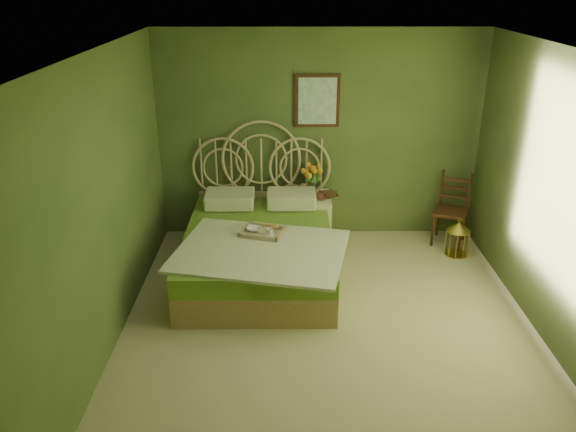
{
  "coord_description": "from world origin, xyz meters",
  "views": [
    {
      "loc": [
        -0.42,
        -4.54,
        3.17
      ],
      "look_at": [
        -0.39,
        1.0,
        0.77
      ],
      "focal_mm": 35.0,
      "sensor_mm": 36.0,
      "label": 1
    }
  ],
  "objects_px": {
    "chair": "(450,204)",
    "birdcage": "(457,239)",
    "bed": "(259,246)",
    "nightstand": "(309,214)"
  },
  "relations": [
    {
      "from": "birdcage",
      "to": "nightstand",
      "type": "bearing_deg",
      "value": 167.04
    },
    {
      "from": "chair",
      "to": "birdcage",
      "type": "relative_size",
      "value": 2.11
    },
    {
      "from": "bed",
      "to": "nightstand",
      "type": "distance_m",
      "value": 1.03
    },
    {
      "from": "bed",
      "to": "chair",
      "type": "xyz_separation_m",
      "value": [
        2.37,
        0.83,
        0.17
      ]
    },
    {
      "from": "chair",
      "to": "birdcage",
      "type": "height_order",
      "value": "chair"
    },
    {
      "from": "bed",
      "to": "birdcage",
      "type": "distance_m",
      "value": 2.43
    },
    {
      "from": "bed",
      "to": "chair",
      "type": "distance_m",
      "value": 2.52
    },
    {
      "from": "nightstand",
      "to": "chair",
      "type": "height_order",
      "value": "nightstand"
    },
    {
      "from": "birdcage",
      "to": "chair",
      "type": "bearing_deg",
      "value": 92.32
    },
    {
      "from": "birdcage",
      "to": "bed",
      "type": "bearing_deg",
      "value": -169.79
    }
  ]
}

